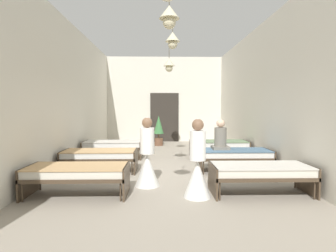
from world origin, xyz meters
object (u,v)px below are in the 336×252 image
object	(u,v)px
bed_right_row_0	(260,172)
patient_seated_primary	(220,138)
bed_left_row_0	(77,173)
nurse_mid_aisle	(198,169)
bed_right_row_1	(234,155)
bed_left_row_2	(113,145)
bed_left_row_1	(100,155)
nurse_near_aisle	(147,162)
bed_right_row_2	(219,145)
potted_plant	(159,128)

from	to	relation	value
bed_right_row_0	patient_seated_primary	xyz separation A→B (m)	(-0.35, 1.99, 0.43)
bed_left_row_0	nurse_mid_aisle	world-z (taller)	nurse_mid_aisle
bed_right_row_1	bed_left_row_2	distance (m)	4.01
bed_left_row_0	nurse_mid_aisle	bearing A→B (deg)	-3.88
bed_left_row_2	bed_left_row_1	bearing A→B (deg)	-90.00
bed_right_row_0	nurse_near_aisle	bearing A→B (deg)	165.19
bed_right_row_1	bed_left_row_2	size ratio (longest dim) A/B	1.00
bed_left_row_2	nurse_mid_aisle	size ratio (longest dim) A/B	1.28
bed_left_row_1	bed_right_row_2	size ratio (longest dim) A/B	1.00
bed_left_row_0	nurse_mid_aisle	distance (m)	2.28
bed_left_row_0	patient_seated_primary	bearing A→B (deg)	32.07
bed_right_row_1	potted_plant	xyz separation A→B (m)	(-2.04, 4.91, 0.32)
bed_right_row_1	patient_seated_primary	world-z (taller)	patient_seated_primary
bed_right_row_1	bed_right_row_2	size ratio (longest dim) A/B	1.00
nurse_mid_aisle	potted_plant	xyz separation A→B (m)	(-0.79, 6.97, 0.23)
bed_left_row_0	bed_left_row_1	xyz separation A→B (m)	(0.00, 1.90, 0.00)
bed_right_row_1	bed_left_row_2	bearing A→B (deg)	151.68
bed_left_row_0	bed_left_row_1	distance (m)	1.90
bed_left_row_1	bed_left_row_0	bearing A→B (deg)	-90.00
bed_left_row_1	patient_seated_primary	bearing A→B (deg)	1.63
nurse_mid_aisle	potted_plant	size ratio (longest dim) A/B	1.12
bed_right_row_0	bed_left_row_1	bearing A→B (deg)	151.68
nurse_mid_aisle	bed_left_row_2	bearing A→B (deg)	141.12
bed_left_row_0	potted_plant	size ratio (longest dim) A/B	1.43
bed_left_row_0	bed_right_row_1	size ratio (longest dim) A/B	1.00
bed_left_row_1	potted_plant	world-z (taller)	potted_plant
bed_left_row_2	bed_right_row_0	bearing A→B (deg)	-47.14
patient_seated_primary	bed_left_row_0	bearing A→B (deg)	-147.93
bed_left_row_0	potted_plant	distance (m)	6.98
bed_right_row_2	nurse_near_aisle	size ratio (longest dim) A/B	1.28
bed_right_row_1	nurse_mid_aisle	bearing A→B (deg)	-121.28
bed_left_row_2	nurse_near_aisle	world-z (taller)	nurse_near_aisle
bed_left_row_1	bed_right_row_2	bearing A→B (deg)	28.32
bed_left_row_0	bed_right_row_2	world-z (taller)	same
bed_left_row_1	bed_right_row_2	distance (m)	4.01
bed_left_row_2	potted_plant	distance (m)	3.37
bed_right_row_0	nurse_mid_aisle	bearing A→B (deg)	-172.94
patient_seated_primary	nurse_near_aisle	bearing A→B (deg)	-143.19
bed_left_row_0	patient_seated_primary	size ratio (longest dim) A/B	2.37
bed_left_row_0	nurse_near_aisle	size ratio (longest dim) A/B	1.28
bed_right_row_0	patient_seated_primary	size ratio (longest dim) A/B	2.37
bed_right_row_1	nurse_mid_aisle	distance (m)	2.41
bed_right_row_0	bed_left_row_1	distance (m)	4.01
bed_right_row_0	bed_right_row_1	world-z (taller)	same
bed_right_row_0	bed_left_row_1	size ratio (longest dim) A/B	1.00
nurse_mid_aisle	patient_seated_primary	bearing A→B (deg)	88.46
bed_right_row_0	potted_plant	bearing A→B (deg)	106.66
bed_right_row_1	patient_seated_primary	distance (m)	0.56
nurse_near_aisle	potted_plant	size ratio (longest dim) A/B	1.12
bed_left_row_2	potted_plant	xyz separation A→B (m)	(1.49, 3.01, 0.32)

